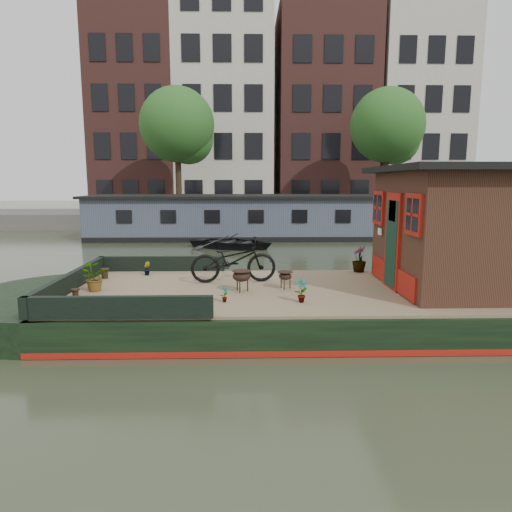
{
  "coord_description": "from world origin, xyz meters",
  "views": [
    {
      "loc": [
        -2.49,
        -8.86,
        2.76
      ],
      "look_at": [
        -2.27,
        0.5,
        1.23
      ],
      "focal_mm": 32.0,
      "sensor_mm": 36.0,
      "label": 1
    }
  ],
  "objects_px": {
    "brazier_front": "(285,280)",
    "dinghy": "(232,239)",
    "potted_plant_a": "(301,290)",
    "cabin": "(482,227)",
    "bicycle": "(233,260)",
    "brazier_rear": "(242,281)"
  },
  "relations": [
    {
      "from": "brazier_front",
      "to": "dinghy",
      "type": "bearing_deg",
      "value": 97.5
    },
    {
      "from": "potted_plant_a",
      "to": "dinghy",
      "type": "bearing_deg",
      "value": 97.77
    },
    {
      "from": "cabin",
      "to": "bicycle",
      "type": "bearing_deg",
      "value": 172.51
    },
    {
      "from": "cabin",
      "to": "bicycle",
      "type": "distance_m",
      "value": 5.03
    },
    {
      "from": "brazier_rear",
      "to": "bicycle",
      "type": "bearing_deg",
      "value": 101.59
    },
    {
      "from": "potted_plant_a",
      "to": "brazier_front",
      "type": "relative_size",
      "value": 1.25
    },
    {
      "from": "brazier_rear",
      "to": "dinghy",
      "type": "height_order",
      "value": "brazier_rear"
    },
    {
      "from": "bicycle",
      "to": "brazier_front",
      "type": "relative_size",
      "value": 5.09
    },
    {
      "from": "dinghy",
      "to": "cabin",
      "type": "bearing_deg",
      "value": -129.42
    },
    {
      "from": "bicycle",
      "to": "brazier_rear",
      "type": "relative_size",
      "value": 4.32
    },
    {
      "from": "brazier_front",
      "to": "dinghy",
      "type": "xyz_separation_m",
      "value": [
        -1.35,
        10.23,
        -0.46
      ]
    },
    {
      "from": "potted_plant_a",
      "to": "dinghy",
      "type": "distance_m",
      "value": 11.39
    },
    {
      "from": "cabin",
      "to": "brazier_rear",
      "type": "distance_m",
      "value": 4.87
    },
    {
      "from": "bicycle",
      "to": "dinghy",
      "type": "height_order",
      "value": "bicycle"
    },
    {
      "from": "cabin",
      "to": "dinghy",
      "type": "relative_size",
      "value": 1.12
    },
    {
      "from": "potted_plant_a",
      "to": "dinghy",
      "type": "xyz_separation_m",
      "value": [
        -1.54,
        11.27,
        -0.5
      ]
    },
    {
      "from": "bicycle",
      "to": "potted_plant_a",
      "type": "relative_size",
      "value": 4.05
    },
    {
      "from": "cabin",
      "to": "brazier_rear",
      "type": "xyz_separation_m",
      "value": [
        -4.76,
        -0.21,
        -1.02
      ]
    },
    {
      "from": "brazier_rear",
      "to": "dinghy",
      "type": "xyz_separation_m",
      "value": [
        -0.48,
        10.43,
        -0.49
      ]
    },
    {
      "from": "brazier_rear",
      "to": "dinghy",
      "type": "bearing_deg",
      "value": 92.63
    },
    {
      "from": "dinghy",
      "to": "bicycle",
      "type": "bearing_deg",
      "value": -154.74
    },
    {
      "from": "bicycle",
      "to": "brazier_front",
      "type": "xyz_separation_m",
      "value": [
        1.04,
        -0.66,
        -0.3
      ]
    }
  ]
}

